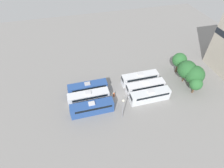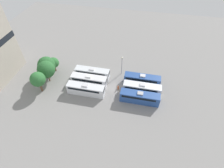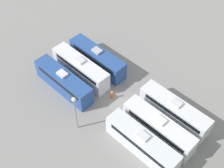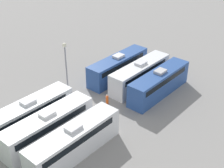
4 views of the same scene
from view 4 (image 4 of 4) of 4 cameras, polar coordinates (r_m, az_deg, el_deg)
ground_plane at (r=40.19m, az=-2.07°, el=-4.47°), size 119.45×119.45×0.00m
bus_0 at (r=42.74m, az=8.62°, el=0.30°), size 2.60×11.11×3.66m
bus_1 at (r=44.66m, az=5.14°, el=1.91°), size 2.60×11.11×3.66m
bus_2 at (r=46.56m, az=1.12°, el=3.26°), size 2.60×11.11×3.66m
bus_3 at (r=32.53m, az=-6.94°, el=-10.25°), size 2.60×11.11×3.66m
bus_4 at (r=34.87m, az=-11.55°, el=-7.57°), size 2.60×11.11×3.66m
bus_5 at (r=37.27m, az=-14.82°, el=-5.29°), size 2.60×11.11×3.66m
worker_person at (r=40.41m, az=-0.90°, el=-2.99°), size 0.36×0.36×1.60m
light_pole at (r=43.05m, az=-8.52°, el=4.85°), size 0.60×0.60×6.79m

